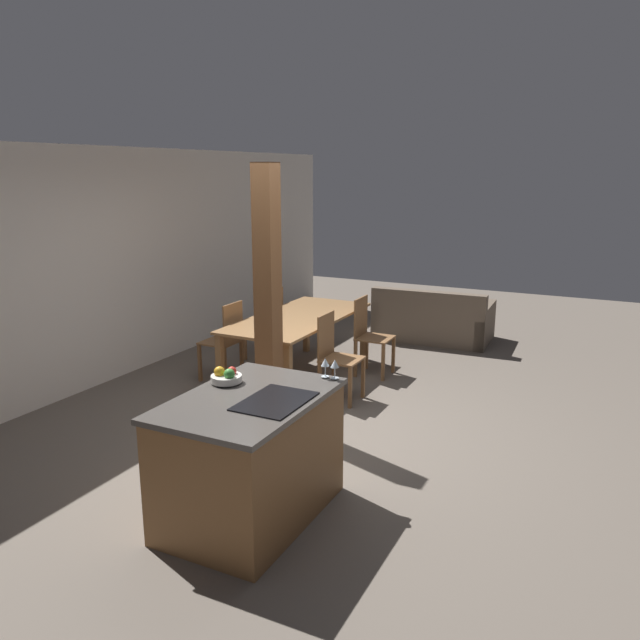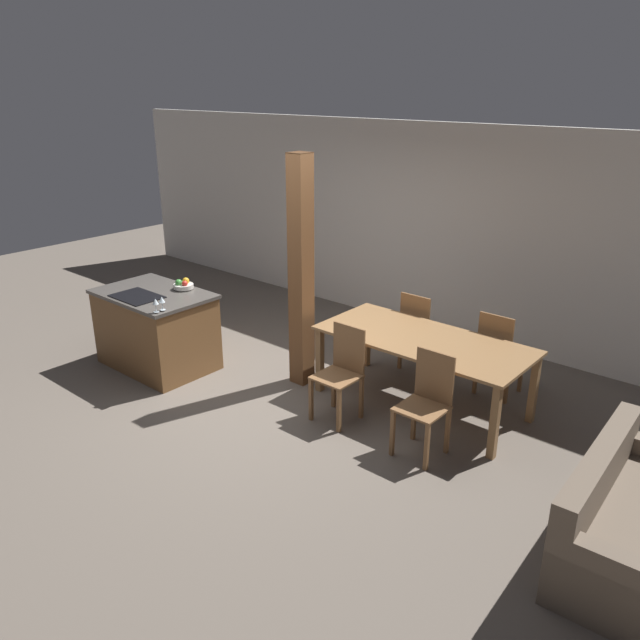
{
  "view_description": "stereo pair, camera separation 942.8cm",
  "coord_description": "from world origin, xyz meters",
  "px_view_note": "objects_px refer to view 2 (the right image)",
  "views": [
    {
      "loc": [
        -4.92,
        -2.53,
        2.44
      ],
      "look_at": [
        0.6,
        0.2,
        0.95
      ],
      "focal_mm": 35.0,
      "sensor_mm": 36.0,
      "label": 1
    },
    {
      "loc": [
        4.34,
        -4.18,
        3.16
      ],
      "look_at": [
        0.6,
        0.2,
        0.95
      ],
      "focal_mm": 35.0,
      "sensor_mm": 36.0,
      "label": 2
    }
  ],
  "objects_px": {
    "dining_chair_far_right": "(498,352)",
    "dining_chair_near_right": "(426,402)",
    "wine_glass_near": "(155,302)",
    "dining_chair_near_left": "(341,371)",
    "fruit_bowl": "(183,285)",
    "kitchen_island": "(156,329)",
    "timber_post": "(301,274)",
    "dining_table": "(423,346)",
    "dining_chair_far_left": "(419,330)",
    "wine_glass_middle": "(162,300)"
  },
  "relations": [
    {
      "from": "wine_glass_near",
      "to": "dining_chair_near_left",
      "type": "height_order",
      "value": "wine_glass_near"
    },
    {
      "from": "dining_chair_far_right",
      "to": "dining_chair_far_left",
      "type": "bearing_deg",
      "value": 0.0
    },
    {
      "from": "kitchen_island",
      "to": "dining_chair_far_right",
      "type": "bearing_deg",
      "value": 29.18
    },
    {
      "from": "dining_chair_near_right",
      "to": "kitchen_island",
      "type": "bearing_deg",
      "value": -172.32
    },
    {
      "from": "wine_glass_near",
      "to": "dining_chair_far_right",
      "type": "relative_size",
      "value": 0.15
    },
    {
      "from": "wine_glass_near",
      "to": "dining_chair_far_right",
      "type": "height_order",
      "value": "wine_glass_near"
    },
    {
      "from": "fruit_bowl",
      "to": "timber_post",
      "type": "height_order",
      "value": "timber_post"
    },
    {
      "from": "wine_glass_middle",
      "to": "timber_post",
      "type": "relative_size",
      "value": 0.06
    },
    {
      "from": "fruit_bowl",
      "to": "dining_table",
      "type": "height_order",
      "value": "fruit_bowl"
    },
    {
      "from": "fruit_bowl",
      "to": "dining_chair_far_left",
      "type": "height_order",
      "value": "fruit_bowl"
    },
    {
      "from": "timber_post",
      "to": "wine_glass_near",
      "type": "bearing_deg",
      "value": -130.05
    },
    {
      "from": "dining_chair_far_left",
      "to": "wine_glass_middle",
      "type": "bearing_deg",
      "value": 50.38
    },
    {
      "from": "dining_table",
      "to": "dining_chair_near_right",
      "type": "distance_m",
      "value": 0.88
    },
    {
      "from": "fruit_bowl",
      "to": "dining_chair_near_right",
      "type": "distance_m",
      "value": 3.23
    },
    {
      "from": "timber_post",
      "to": "dining_chair_far_right",
      "type": "bearing_deg",
      "value": 31.39
    },
    {
      "from": "dining_chair_near_right",
      "to": "dining_chair_far_right",
      "type": "xyz_separation_m",
      "value": [
        0.0,
        1.43,
        0.0
      ]
    },
    {
      "from": "fruit_bowl",
      "to": "dining_chair_near_left",
      "type": "distance_m",
      "value": 2.28
    },
    {
      "from": "dining_chair_far_right",
      "to": "timber_post",
      "type": "relative_size",
      "value": 0.38
    },
    {
      "from": "fruit_bowl",
      "to": "wine_glass_near",
      "type": "bearing_deg",
      "value": -57.99
    },
    {
      "from": "dining_table",
      "to": "fruit_bowl",
      "type": "bearing_deg",
      "value": -162.37
    },
    {
      "from": "kitchen_island",
      "to": "timber_post",
      "type": "height_order",
      "value": "timber_post"
    },
    {
      "from": "dining_chair_far_left",
      "to": "dining_chair_far_right",
      "type": "height_order",
      "value": "same"
    },
    {
      "from": "dining_chair_far_right",
      "to": "timber_post",
      "type": "bearing_deg",
      "value": 31.39
    },
    {
      "from": "wine_glass_near",
      "to": "dining_chair_near_left",
      "type": "relative_size",
      "value": 0.15
    },
    {
      "from": "dining_chair_near_right",
      "to": "dining_chair_far_left",
      "type": "relative_size",
      "value": 1.0
    },
    {
      "from": "wine_glass_near",
      "to": "dining_chair_near_right",
      "type": "relative_size",
      "value": 0.15
    },
    {
      "from": "dining_chair_far_right",
      "to": "dining_chair_near_right",
      "type": "bearing_deg",
      "value": 90.0
    },
    {
      "from": "dining_chair_far_left",
      "to": "timber_post",
      "type": "height_order",
      "value": "timber_post"
    },
    {
      "from": "dining_table",
      "to": "kitchen_island",
      "type": "bearing_deg",
      "value": -157.96
    },
    {
      "from": "dining_table",
      "to": "dining_chair_near_left",
      "type": "distance_m",
      "value": 0.88
    },
    {
      "from": "wine_glass_middle",
      "to": "dining_chair_far_right",
      "type": "distance_m",
      "value": 3.56
    },
    {
      "from": "dining_table",
      "to": "dining_chair_near_right",
      "type": "xyz_separation_m",
      "value": [
        0.48,
        -0.71,
        -0.17
      ]
    },
    {
      "from": "fruit_bowl",
      "to": "dining_chair_near_left",
      "type": "relative_size",
      "value": 0.24
    },
    {
      "from": "wine_glass_near",
      "to": "wine_glass_middle",
      "type": "bearing_deg",
      "value": 90.0
    },
    {
      "from": "fruit_bowl",
      "to": "dining_chair_near_left",
      "type": "height_order",
      "value": "fruit_bowl"
    },
    {
      "from": "dining_table",
      "to": "timber_post",
      "type": "bearing_deg",
      "value": -163.8
    },
    {
      "from": "dining_table",
      "to": "dining_chair_far_right",
      "type": "distance_m",
      "value": 0.88
    },
    {
      "from": "kitchen_island",
      "to": "wine_glass_middle",
      "type": "height_order",
      "value": "wine_glass_middle"
    },
    {
      "from": "wine_glass_middle",
      "to": "dining_chair_near_right",
      "type": "bearing_deg",
      "value": 15.17
    },
    {
      "from": "dining_chair_near_left",
      "to": "dining_chair_near_right",
      "type": "distance_m",
      "value": 0.97
    },
    {
      "from": "dining_chair_near_left",
      "to": "wine_glass_middle",
      "type": "bearing_deg",
      "value": -157.38
    },
    {
      "from": "timber_post",
      "to": "kitchen_island",
      "type": "bearing_deg",
      "value": -153.45
    },
    {
      "from": "dining_table",
      "to": "timber_post",
      "type": "distance_m",
      "value": 1.48
    },
    {
      "from": "wine_glass_middle",
      "to": "dining_table",
      "type": "xyz_separation_m",
      "value": [
        2.29,
        1.46,
        -0.36
      ]
    },
    {
      "from": "dining_chair_far_left",
      "to": "dining_chair_near_right",
      "type": "bearing_deg",
      "value": 124.14
    },
    {
      "from": "wine_glass_near",
      "to": "dining_chair_near_right",
      "type": "distance_m",
      "value": 2.94
    },
    {
      "from": "fruit_bowl",
      "to": "dining_chair_far_right",
      "type": "distance_m",
      "value": 3.59
    },
    {
      "from": "timber_post",
      "to": "wine_glass_middle",
      "type": "bearing_deg",
      "value": -132.05
    },
    {
      "from": "wine_glass_near",
      "to": "dining_table",
      "type": "bearing_deg",
      "value": 34.03
    },
    {
      "from": "dining_chair_far_left",
      "to": "kitchen_island",
      "type": "bearing_deg",
      "value": 38.08
    }
  ]
}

